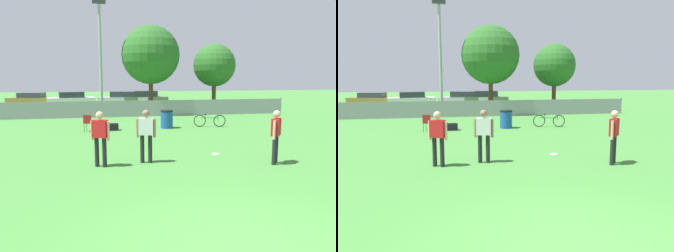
{
  "view_description": "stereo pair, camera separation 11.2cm",
  "coord_description": "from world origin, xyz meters",
  "views": [
    {
      "loc": [
        -2.08,
        -4.3,
        2.64
      ],
      "look_at": [
        0.13,
        6.25,
        1.05
      ],
      "focal_mm": 35.0,
      "sensor_mm": 36.0,
      "label": 1
    },
    {
      "loc": [
        -1.97,
        -4.33,
        2.64
      ],
      "look_at": [
        0.13,
        6.25,
        1.05
      ],
      "focal_mm": 35.0,
      "sensor_mm": 36.0,
      "label": 2
    }
  ],
  "objects": [
    {
      "name": "gear_bag_sideline",
      "position": [
        -1.56,
        12.32,
        0.17
      ],
      "size": [
        0.76,
        0.42,
        0.37
      ],
      "color": "black",
      "rests_on": "ground_plane"
    },
    {
      "name": "tree_near_pole",
      "position": [
        1.64,
        19.62,
        4.27
      ],
      "size": [
        4.23,
        4.23,
        6.4
      ],
      "color": "brown",
      "rests_on": "ground_plane"
    },
    {
      "name": "parked_car_tan",
      "position": [
        -8.24,
        28.03,
        0.65
      ],
      "size": [
        4.44,
        2.42,
        1.28
      ],
      "rotation": [
        0.0,
        0.0,
        -0.17
      ],
      "color": "black",
      "rests_on": "ground_plane"
    },
    {
      "name": "frisbee_disc",
      "position": [
        1.82,
        6.24,
        0.01
      ],
      "size": [
        0.27,
        0.27,
        0.03
      ],
      "color": "white",
      "rests_on": "ground_plane"
    },
    {
      "name": "tree_far_right",
      "position": [
        6.69,
        20.06,
        3.58
      ],
      "size": [
        3.26,
        3.26,
        5.23
      ],
      "color": "brown",
      "rests_on": "ground_plane"
    },
    {
      "name": "fence_backline",
      "position": [
        0.0,
        18.0,
        0.55
      ],
      "size": [
        22.59,
        0.07,
        1.21
      ],
      "color": "gray",
      "rests_on": "ground_plane"
    },
    {
      "name": "parked_car_white",
      "position": [
        -4.57,
        26.54,
        0.67
      ],
      "size": [
        4.4,
        2.48,
        1.39
      ],
      "rotation": [
        0.0,
        0.0,
        0.16
      ],
      "color": "black",
      "rests_on": "ground_plane"
    },
    {
      "name": "folding_chair_sideline",
      "position": [
        -2.66,
        12.1,
        0.5
      ],
      "size": [
        0.52,
        0.52,
        0.85
      ],
      "rotation": [
        0.0,
        0.0,
        2.82
      ],
      "color": "#333338",
      "rests_on": "ground_plane"
    },
    {
      "name": "light_pole",
      "position": [
        -1.93,
        19.19,
        4.7
      ],
      "size": [
        0.9,
        0.36,
        7.9
      ],
      "color": "#9E9EA3",
      "rests_on": "ground_plane"
    },
    {
      "name": "parked_car_olive",
      "position": [
        2.15,
        26.05,
        0.7
      ],
      "size": [
        4.1,
        2.04,
        1.45
      ],
      "rotation": [
        0.0,
        0.0,
        -0.05
      ],
      "color": "black",
      "rests_on": "ground_plane"
    },
    {
      "name": "player_defender_red",
      "position": [
        3.18,
        4.69,
        0.98
      ],
      "size": [
        0.46,
        0.48,
        1.67
      ],
      "rotation": [
        0.0,
        0.0,
        0.86
      ],
      "color": "black",
      "rests_on": "ground_plane"
    },
    {
      "name": "player_thrower_red",
      "position": [
        -2.09,
        5.44,
        0.98
      ],
      "size": [
        0.55,
        0.39,
        1.67
      ],
      "rotation": [
        0.0,
        0.0,
        -0.45
      ],
      "color": "black",
      "rests_on": "ground_plane"
    },
    {
      "name": "trash_bin",
      "position": [
        1.37,
        12.49,
        0.48
      ],
      "size": [
        0.67,
        0.67,
        0.95
      ],
      "color": "#194C99",
      "rests_on": "ground_plane"
    },
    {
      "name": "parked_car_silver",
      "position": [
        0.11,
        26.21,
        0.68
      ],
      "size": [
        4.72,
        2.37,
        1.4
      ],
      "rotation": [
        0.0,
        0.0,
        -0.16
      ],
      "color": "black",
      "rests_on": "ground_plane"
    },
    {
      "name": "player_receiver_white",
      "position": [
        -0.7,
        5.63,
        0.98
      ],
      "size": [
        0.59,
        0.32,
        1.67
      ],
      "rotation": [
        0.0,
        0.0,
        -0.23
      ],
      "color": "black",
      "rests_on": "ground_plane"
    },
    {
      "name": "bicycle_sideline",
      "position": [
        3.75,
        12.47,
        0.34
      ],
      "size": [
        1.69,
        0.54,
        0.7
      ],
      "rotation": [
        0.0,
        0.0,
        -0.23
      ],
      "color": "black",
      "rests_on": "ground_plane"
    }
  ]
}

